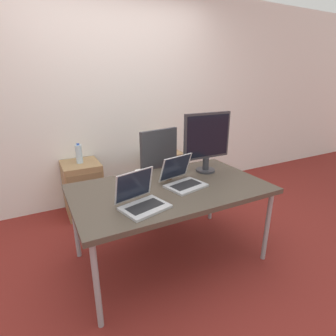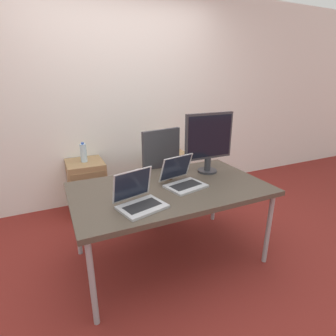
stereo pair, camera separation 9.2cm
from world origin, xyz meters
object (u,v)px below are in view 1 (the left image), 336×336
office_chair (149,186)px  water_bottle (79,154)px  monitor (207,140)px  laptop_right (141,200)px  coffee_cup_white (139,175)px  coffee_cup_brown (167,173)px  cabinet_left (83,188)px  cabinet_right (163,174)px  laptop_left (182,179)px

office_chair → water_bottle: office_chair is taller
monitor → laptop_right: bearing=-154.7°
coffee_cup_white → coffee_cup_brown: 0.25m
cabinet_left → cabinet_right: size_ratio=1.00×
water_bottle → laptop_right: size_ratio=0.63×
cabinet_left → laptop_right: 1.52m
coffee_cup_white → cabinet_left: bearing=109.8°
water_bottle → coffee_cup_brown: 1.21m
water_bottle → laptop_right: (0.17, -1.44, 0.02)m
office_chair → cabinet_right: (0.42, 0.49, -0.08)m
office_chair → cabinet_right: office_chair is taller
office_chair → coffee_cup_brown: bearing=-96.8°
office_chair → cabinet_right: 0.65m
laptop_right → monitor: 0.94m
office_chair → laptop_right: (-0.47, -0.95, 0.35)m
water_bottle → coffee_cup_brown: size_ratio=2.13×
laptop_left → coffee_cup_white: size_ratio=4.22×
cabinet_left → cabinet_right: (1.06, 0.00, 0.00)m
cabinet_right → monitor: monitor is taller
cabinet_left → coffee_cup_white: coffee_cup_white is taller
laptop_left → laptop_right: bearing=-156.1°
laptop_right → coffee_cup_brown: bearing=43.3°
coffee_cup_white → monitor: bearing=-7.6°
office_chair → laptop_right: bearing=-116.3°
cabinet_right → laptop_right: (-0.89, -1.44, 0.44)m
laptop_right → coffee_cup_brown: laptop_right is taller
office_chair → laptop_left: 0.83m
laptop_left → laptop_right: size_ratio=1.02×
office_chair → cabinet_left: size_ratio=1.70×
laptop_left → cabinet_right: bearing=70.6°
cabinet_right → coffee_cup_white: 1.28m
coffee_cup_brown → laptop_left: bearing=-74.0°
laptop_right → coffee_cup_brown: 0.55m
office_chair → coffee_cup_white: bearing=-121.9°
water_bottle → laptop_left: laptop_left is taller
laptop_right → coffee_cup_brown: size_ratio=3.36×
monitor → coffee_cup_brown: 0.49m
laptop_right → monitor: monitor is taller
water_bottle → monitor: bearing=-46.6°
office_chair → laptop_right: office_chair is taller
water_bottle → monitor: monitor is taller
cabinet_left → water_bottle: water_bottle is taller
water_bottle → laptop_left: (0.63, -1.24, 0.01)m
water_bottle → coffee_cup_white: water_bottle is taller
cabinet_left → laptop_left: bearing=-63.2°
laptop_right → coffee_cup_white: 0.51m
office_chair → monitor: 0.90m
office_chair → laptop_right: size_ratio=2.96×
cabinet_left → laptop_right: (0.17, -1.44, 0.44)m
water_bottle → coffee_cup_brown: water_bottle is taller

